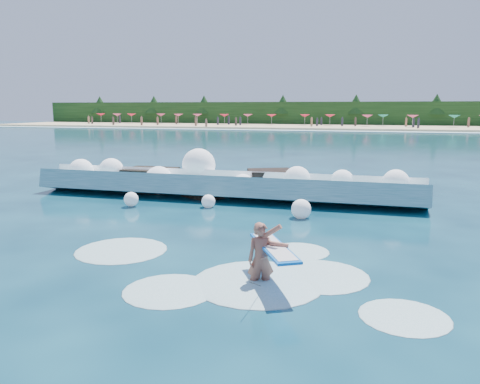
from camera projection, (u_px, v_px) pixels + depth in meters
The scene contains 11 objects.
ground at pixel (172, 241), 13.77m from camera, with size 200.00×200.00×0.00m, color #072638.
beach at pixel (344, 127), 87.50m from camera, with size 140.00×20.00×0.40m, color tan.
wet_band at pixel (340, 131), 77.12m from camera, with size 140.00×5.00×0.08m, color silver.
treeline at pixel (348, 114), 96.55m from camera, with size 140.00×4.00×5.00m, color black.
breaking_wave at pixel (223, 186), 20.46m from camera, with size 16.82×2.67×1.45m.
rock_cluster at pixel (203, 184), 21.33m from camera, with size 8.04×3.31×1.34m.
surfer_with_board at pixel (264, 257), 10.36m from camera, with size 1.55×2.84×1.68m.
wave_spray at pixel (207, 176), 20.50m from camera, with size 15.16×4.80×2.08m.
surf_foam at pixel (236, 274), 11.08m from camera, with size 9.39×5.39×0.15m.
beach_umbrellas at pixel (345, 116), 89.13m from camera, with size 109.85×6.37×0.50m.
beachgoers at pixel (341, 123), 84.29m from camera, with size 106.94×12.03×1.93m.
Camera 1 is at (5.58, -12.22, 3.89)m, focal length 35.00 mm.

